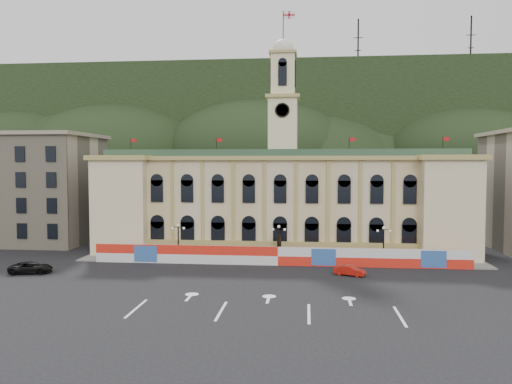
# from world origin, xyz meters

# --- Properties ---
(ground) EXTENTS (260.00, 260.00, 0.00)m
(ground) POSITION_xyz_m (0.00, 0.00, 0.00)
(ground) COLOR black
(ground) RESTS_ON ground
(lane_markings) EXTENTS (26.00, 10.00, 0.02)m
(lane_markings) POSITION_xyz_m (0.00, -5.00, 0.00)
(lane_markings) COLOR white
(lane_markings) RESTS_ON ground
(hill_ridge) EXTENTS (230.00, 80.00, 64.00)m
(hill_ridge) POSITION_xyz_m (0.03, 121.99, 19.48)
(hill_ridge) COLOR black
(hill_ridge) RESTS_ON ground
(city_hall) EXTENTS (56.20, 17.60, 37.10)m
(city_hall) POSITION_xyz_m (0.00, 27.63, 7.85)
(city_hall) COLOR beige
(city_hall) RESTS_ON ground
(side_building_left) EXTENTS (21.00, 17.00, 18.60)m
(side_building_left) POSITION_xyz_m (-43.00, 30.93, 9.33)
(side_building_left) COLOR tan
(side_building_left) RESTS_ON ground
(hoarding_fence) EXTENTS (50.00, 0.44, 2.50)m
(hoarding_fence) POSITION_xyz_m (0.06, 15.07, 1.25)
(hoarding_fence) COLOR red
(hoarding_fence) RESTS_ON ground
(pavement) EXTENTS (56.00, 5.50, 0.16)m
(pavement) POSITION_xyz_m (0.00, 17.75, 0.08)
(pavement) COLOR slate
(pavement) RESTS_ON ground
(statue) EXTENTS (1.40, 1.40, 3.72)m
(statue) POSITION_xyz_m (0.00, 18.00, 1.19)
(statue) COLOR #595651
(statue) RESTS_ON ground
(lamp_left) EXTENTS (1.96, 0.44, 5.15)m
(lamp_left) POSITION_xyz_m (-14.00, 17.00, 3.07)
(lamp_left) COLOR black
(lamp_left) RESTS_ON ground
(lamp_center) EXTENTS (1.96, 0.44, 5.15)m
(lamp_center) POSITION_xyz_m (0.00, 17.00, 3.07)
(lamp_center) COLOR black
(lamp_center) RESTS_ON ground
(lamp_right) EXTENTS (1.96, 0.44, 5.15)m
(lamp_right) POSITION_xyz_m (14.00, 17.00, 3.07)
(lamp_right) COLOR black
(lamp_right) RESTS_ON ground
(red_sedan) EXTENTS (3.91, 4.63, 1.23)m
(red_sedan) POSITION_xyz_m (8.98, 9.94, 0.61)
(red_sedan) COLOR #B0160C
(red_sedan) RESTS_ON ground
(black_suv) EXTENTS (4.61, 6.13, 1.41)m
(black_suv) POSITION_xyz_m (-30.00, 7.21, 0.71)
(black_suv) COLOR black
(black_suv) RESTS_ON ground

